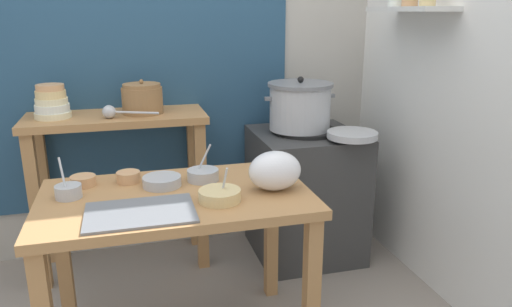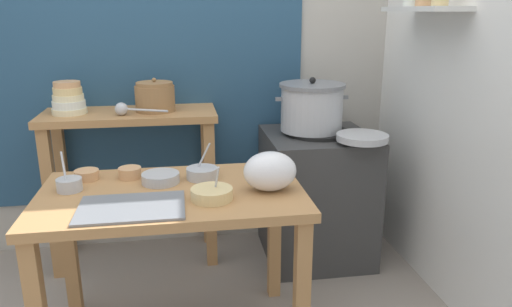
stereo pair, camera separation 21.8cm
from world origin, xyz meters
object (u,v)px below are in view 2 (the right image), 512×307
(ladle, at_px, (124,109))
(prep_bowl_4, at_px, (69,184))
(prep_table, at_px, (172,215))
(bowl_stack_enamel, at_px, (68,99))
(clay_pot, at_px, (155,97))
(wide_pan, at_px, (362,137))
(stove_block, at_px, (316,195))
(prep_bowl_3, at_px, (87,174))
(prep_bowl_5, at_px, (130,172))
(back_shelf_table, at_px, (132,150))
(plastic_bag, at_px, (270,171))
(prep_bowl_0, at_px, (161,178))
(prep_bowl_1, at_px, (202,172))
(steamer_pot, at_px, (312,107))
(prep_bowl_2, at_px, (212,193))
(serving_tray, at_px, (132,207))

(ladle, distance_m, prep_bowl_4, 0.69)
(prep_table, bearing_deg, bowl_stack_enamel, 123.90)
(clay_pot, height_order, wide_pan, clay_pot)
(stove_block, relative_size, bowl_stack_enamel, 4.21)
(prep_table, distance_m, prep_bowl_3, 0.44)
(prep_table, height_order, prep_bowl_5, prep_bowl_5)
(prep_table, bearing_deg, back_shelf_table, 105.73)
(prep_bowl_3, bearing_deg, plastic_bag, -18.55)
(stove_block, xyz_separation_m, prep_bowl_4, (-1.25, -0.61, 0.37))
(prep_bowl_0, relative_size, prep_bowl_3, 1.53)
(prep_table, bearing_deg, prep_bowl_1, 44.42)
(steamer_pot, xyz_separation_m, wide_pan, (0.21, -0.27, -0.12))
(stove_block, distance_m, ladle, 1.21)
(steamer_pot, height_order, prep_bowl_1, steamer_pot)
(back_shelf_table, bearing_deg, prep_bowl_3, -103.42)
(bowl_stack_enamel, height_order, prep_bowl_2, bowl_stack_enamel)
(prep_bowl_1, bearing_deg, prep_table, -135.58)
(ladle, relative_size, prep_bowl_3, 2.66)
(back_shelf_table, distance_m, plastic_bag, 1.08)
(wide_pan, bearing_deg, bowl_stack_enamel, 166.25)
(plastic_bag, xyz_separation_m, prep_bowl_2, (-0.25, -0.07, -0.06))
(prep_bowl_2, xyz_separation_m, prep_bowl_5, (-0.34, 0.32, 0.00))
(wide_pan, distance_m, prep_bowl_1, 0.91)
(clay_pot, relative_size, prep_bowl_3, 2.05)
(back_shelf_table, distance_m, bowl_stack_enamel, 0.44)
(stove_block, height_order, plastic_bag, plastic_bag)
(prep_bowl_1, bearing_deg, ladle, 123.45)
(bowl_stack_enamel, bearing_deg, ladle, -17.96)
(prep_bowl_2, bearing_deg, prep_bowl_0, 131.96)
(back_shelf_table, height_order, prep_bowl_1, back_shelf_table)
(steamer_pot, distance_m, serving_tray, 1.29)
(back_shelf_table, bearing_deg, prep_bowl_2, -67.30)
(steamer_pot, bearing_deg, serving_tray, -137.37)
(serving_tray, height_order, prep_bowl_0, prep_bowl_0)
(stove_block, height_order, ladle, ladle)
(back_shelf_table, distance_m, serving_tray, 0.98)
(back_shelf_table, distance_m, clay_pot, 0.33)
(prep_bowl_3, xyz_separation_m, prep_bowl_4, (-0.05, -0.14, 0.01))
(wide_pan, bearing_deg, steamer_pot, 127.87)
(ladle, relative_size, prep_bowl_2, 1.70)
(prep_table, relative_size, steamer_pot, 2.61)
(prep_table, relative_size, bowl_stack_enamel, 5.93)
(prep_table, distance_m, prep_bowl_2, 0.24)
(prep_bowl_4, bearing_deg, prep_bowl_0, 5.82)
(prep_bowl_0, xyz_separation_m, prep_bowl_4, (-0.37, -0.04, 0.01))
(bowl_stack_enamel, xyz_separation_m, prep_bowl_0, (0.50, -0.70, -0.24))
(stove_block, xyz_separation_m, serving_tray, (-0.98, -0.85, 0.34))
(prep_table, height_order, back_shelf_table, back_shelf_table)
(prep_table, xyz_separation_m, prep_bowl_0, (-0.04, 0.11, 0.13))
(ladle, xyz_separation_m, prep_bowl_2, (0.41, -0.84, -0.19))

